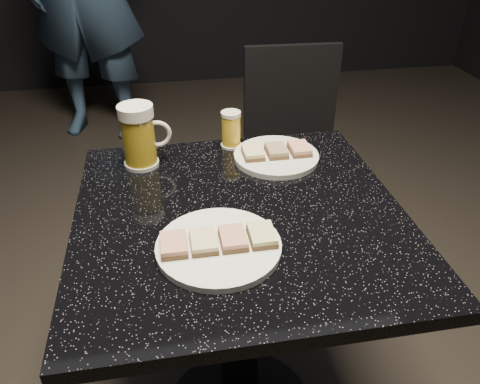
% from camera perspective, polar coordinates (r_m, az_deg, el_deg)
% --- Properties ---
extents(plate_large, '(0.24, 0.24, 0.01)m').
position_cam_1_polar(plate_large, '(0.90, -2.62, -6.67)').
color(plate_large, white).
rests_on(plate_large, table).
extents(plate_small, '(0.22, 0.22, 0.01)m').
position_cam_1_polar(plate_small, '(1.20, 4.43, 4.35)').
color(plate_small, white).
rests_on(plate_small, table).
extents(table, '(0.70, 0.70, 0.75)m').
position_cam_1_polar(table, '(1.16, 0.00, -12.24)').
color(table, black).
rests_on(table, floor).
extents(beer_mug, '(0.12, 0.09, 0.16)m').
position_cam_1_polar(beer_mug, '(1.17, -12.16, 6.70)').
color(beer_mug, silver).
rests_on(beer_mug, table).
extents(beer_tumbler, '(0.06, 0.06, 0.10)m').
position_cam_1_polar(beer_tumbler, '(1.25, -1.10, 7.63)').
color(beer_tumbler, silver).
rests_on(beer_tumbler, table).
extents(chair, '(0.38, 0.38, 0.85)m').
position_cam_1_polar(chair, '(1.84, 6.67, 5.72)').
color(chair, black).
rests_on(chair, floor).
extents(canapes_on_plate_large, '(0.22, 0.07, 0.02)m').
position_cam_1_polar(canapes_on_plate_large, '(0.89, -2.65, -5.85)').
color(canapes_on_plate_large, '#4C3521').
rests_on(canapes_on_plate_large, plate_large).
extents(canapes_on_plate_small, '(0.17, 0.07, 0.02)m').
position_cam_1_polar(canapes_on_plate_small, '(1.20, 4.46, 5.04)').
color(canapes_on_plate_small, '#4C3521').
rests_on(canapes_on_plate_small, plate_small).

